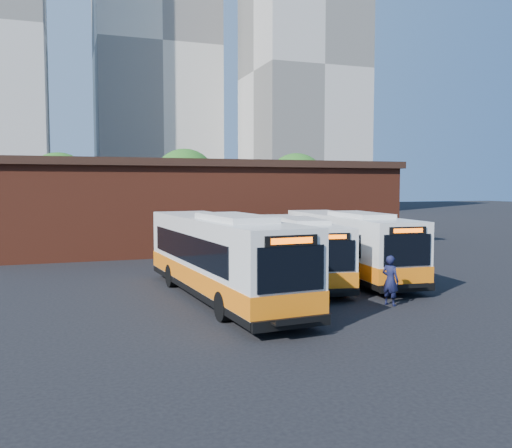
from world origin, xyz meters
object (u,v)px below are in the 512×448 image
object	(u,v)px
bus_midwest	(221,260)
bus_mideast	(294,251)
bus_east	(347,246)
transit_worker	(390,280)

from	to	relation	value
bus_midwest	bus_mideast	xyz separation A→B (m)	(4.65, 3.27, -0.19)
bus_east	transit_worker	size ratio (longest dim) A/B	6.32
bus_east	bus_mideast	bearing A→B (deg)	-173.04
transit_worker	bus_mideast	bearing A→B (deg)	-14.08
transit_worker	bus_midwest	bearing A→B (deg)	35.79
bus_mideast	bus_east	xyz separation A→B (m)	(3.04, 0.15, 0.10)
bus_midwest	bus_east	size ratio (longest dim) A/B	1.06
bus_mideast	transit_worker	distance (m)	6.73
bus_east	bus_midwest	bearing A→B (deg)	-151.87
bus_mideast	bus_east	bearing A→B (deg)	10.57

